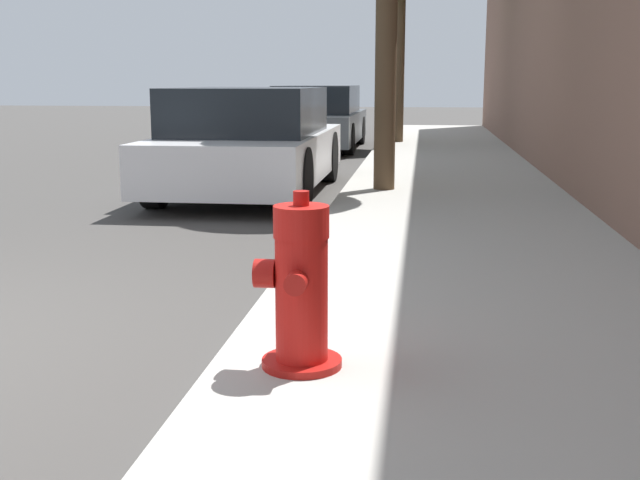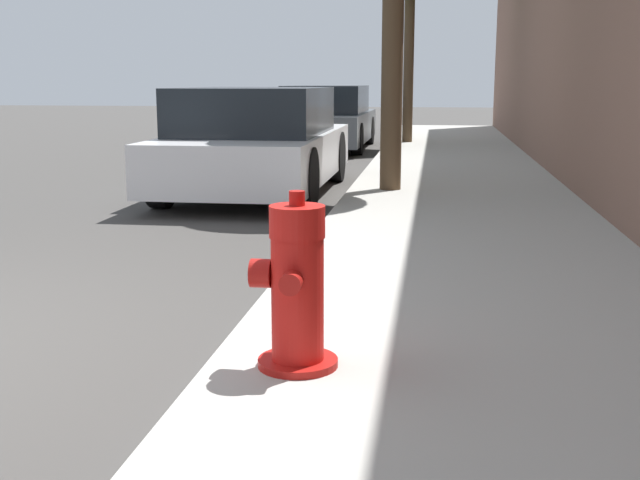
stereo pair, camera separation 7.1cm
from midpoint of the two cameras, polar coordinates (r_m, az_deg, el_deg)
sidewalk_slab at (r=3.89m, az=12.61°, el=-9.22°), size 2.61×40.00×0.13m
fire_hydrant at (r=3.59m, az=-1.13°, el=-3.51°), size 0.39×0.39×0.80m
parked_car_near at (r=10.13m, az=-4.29°, el=6.94°), size 1.85×4.28×1.32m
parked_car_mid at (r=16.83m, az=0.65°, el=8.63°), size 1.70×4.41×1.30m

